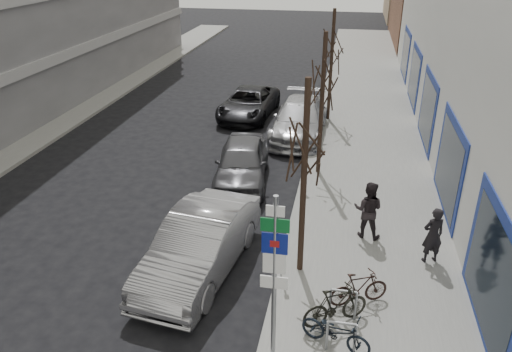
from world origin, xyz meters
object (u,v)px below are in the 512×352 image
at_px(meter_back, 316,119).
at_px(parked_car_front, 200,245).
at_px(bike_mid_curb, 336,329).
at_px(bike_rack, 341,334).
at_px(meter_mid, 303,168).
at_px(parked_car_back, 300,119).
at_px(highway_sign_pole, 274,275).
at_px(bike_far_inner, 359,288).
at_px(lane_car, 249,103).
at_px(pedestrian_far, 368,209).
at_px(tree_mid, 324,71).
at_px(tree_far, 333,39).
at_px(bike_mid_inner, 336,305).
at_px(parked_car_mid, 242,162).
at_px(meter_front, 282,254).
at_px(pedestrian_near, 433,235).

xyz_separation_m(meter_back, parked_car_front, (-2.26, -10.92, -0.06)).
bearing_deg(parked_car_front, bike_mid_curb, -24.15).
xyz_separation_m(bike_rack, meter_back, (-1.65, 13.40, 0.26)).
distance_m(meter_mid, parked_car_back, 5.71).
xyz_separation_m(highway_sign_pole, bike_far_inner, (1.77, 2.33, -1.84)).
xyz_separation_m(meter_back, lane_car, (-3.65, 2.54, -0.20)).
bearing_deg(pedestrian_far, tree_mid, -57.35).
relative_size(highway_sign_pole, tree_far, 0.76).
height_order(highway_sign_pole, tree_mid, tree_mid).
height_order(bike_mid_inner, parked_car_back, parked_car_back).
xyz_separation_m(meter_back, parked_car_back, (-0.75, 0.16, -0.09)).
xyz_separation_m(bike_mid_inner, parked_car_front, (-3.75, 1.58, 0.20)).
distance_m(tree_mid, parked_car_front, 8.11).
bearing_deg(meter_back, tree_mid, -83.58).
xyz_separation_m(bike_mid_curb, parked_car_front, (-3.80, 2.34, 0.21)).
bearing_deg(bike_mid_curb, bike_far_inner, 2.25).
height_order(bike_mid_curb, parked_car_mid, parked_car_mid).
bearing_deg(meter_front, pedestrian_far, 48.84).
relative_size(meter_mid, parked_car_front, 0.24).
bearing_deg(bike_rack, bike_mid_inner, 100.28).
distance_m(meter_front, bike_mid_inner, 2.13).
relative_size(parked_car_back, pedestrian_far, 3.11).
bearing_deg(parked_car_mid, lane_car, 92.56).
distance_m(meter_mid, pedestrian_far, 3.70).
bearing_deg(bike_far_inner, meter_back, -15.02).
bearing_deg(tree_mid, tree_far, 90.00).
height_order(tree_far, parked_car_mid, tree_far).
height_order(highway_sign_pole, bike_mid_inner, highway_sign_pole).
xyz_separation_m(bike_mid_inner, pedestrian_far, (0.76, 4.06, 0.41)).
xyz_separation_m(meter_back, parked_car_mid, (-2.35, -5.11, -0.12)).
xyz_separation_m(tree_far, bike_far_inner, (1.57, -14.18, -3.48)).
distance_m(highway_sign_pole, bike_mid_inner, 2.65).
bearing_deg(meter_back, bike_far_inner, -80.17).
distance_m(bike_mid_inner, bike_far_inner, 0.98).
bearing_deg(meter_front, meter_back, 90.00).
height_order(highway_sign_pole, parked_car_mid, highway_sign_pole).
height_order(tree_mid, bike_mid_curb, tree_mid).
relative_size(parked_car_back, pedestrian_near, 3.38).
distance_m(tree_mid, meter_front, 7.70).
bearing_deg(lane_car, parked_car_front, -80.06).
distance_m(highway_sign_pole, tree_mid, 10.15).
relative_size(meter_front, meter_mid, 1.00).
relative_size(tree_far, meter_back, 4.33).
relative_size(tree_mid, bike_mid_inner, 3.27).
relative_size(meter_mid, lane_car, 0.25).
bearing_deg(bike_far_inner, meter_mid, -6.72).
bearing_deg(parked_car_back, bike_far_inner, -76.02).
height_order(parked_car_back, pedestrian_far, pedestrian_far).
relative_size(bike_rack, bike_far_inner, 1.46).
bearing_deg(meter_back, pedestrian_near, -67.08).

